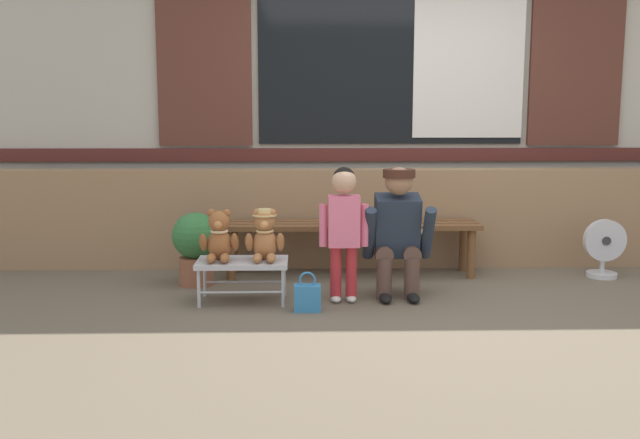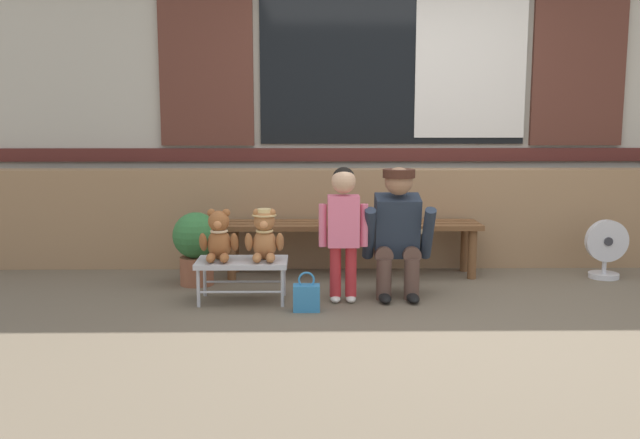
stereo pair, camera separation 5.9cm
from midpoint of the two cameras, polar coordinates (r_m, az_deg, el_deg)
The scene contains 12 objects.
ground_plane at distance 4.87m, azimuth 8.53°, elevation -7.30°, with size 60.00×60.00×0.00m, color brown.
brick_low_wall at distance 6.16m, azimuth 6.48°, elevation 0.14°, with size 8.03×0.25×0.85m, color #997551.
shop_facade at distance 6.62m, azimuth 6.12°, elevation 11.63°, with size 8.19×0.26×3.33m.
wooden_bench_long at distance 5.77m, azimuth 2.84°, elevation -0.91°, with size 2.10×0.40×0.44m.
small_display_bench at distance 5.01m, azimuth -5.99°, elevation -3.65°, with size 0.64×0.36×0.30m.
teddy_bear_plain at distance 4.99m, azimuth -7.86°, elevation -1.43°, with size 0.28×0.26×0.36m.
teddy_bear_with_hat at distance 4.96m, azimuth -4.19°, elevation -1.32°, with size 0.28×0.27×0.36m.
child_standing at distance 4.91m, azimuth 2.26°, elevation 0.02°, with size 0.35×0.18×0.96m.
adult_crouching at distance 5.10m, azimuth 6.72°, elevation -0.99°, with size 0.50×0.49×0.95m.
handbag_on_ground at distance 4.78m, azimuth -0.74°, elevation -6.31°, with size 0.18×0.11×0.27m.
potted_plant at distance 5.53m, azimuth -9.71°, elevation -1.97°, with size 0.36×0.36×0.57m.
floor_fan at distance 6.14m, azimuth 22.43°, elevation -2.25°, with size 0.34×0.24×0.48m.
Camera 2 is at (-0.76, -4.62, 1.33)m, focal length 39.46 mm.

